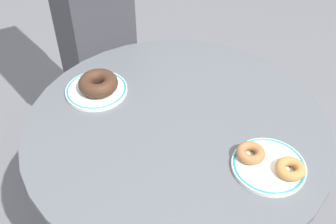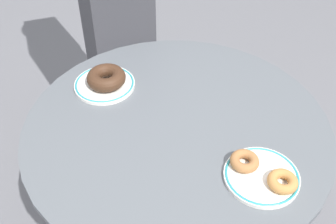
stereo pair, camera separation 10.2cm
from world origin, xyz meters
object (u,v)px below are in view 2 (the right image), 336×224
at_px(plate_left, 105,84).
at_px(plate_right, 262,176).
at_px(donut_old_fashioned, 283,181).
at_px(donut_cinnamon, 244,161).
at_px(cafe_table, 176,177).
at_px(donut_chocolate, 106,78).

relative_size(plate_left, plate_right, 1.01).
xyz_separation_m(donut_old_fashioned, donut_cinnamon, (-0.09, -0.00, 0.00)).
bearing_deg(cafe_table, donut_old_fashioned, -1.57).
distance_m(plate_left, donut_cinnamon, 0.47).
bearing_deg(donut_chocolate, cafe_table, 2.26).
bearing_deg(cafe_table, donut_cinnamon, -3.42).
bearing_deg(donut_old_fashioned, donut_chocolate, -179.84).
height_order(donut_chocolate, donut_cinnamon, donut_chocolate).
relative_size(donut_old_fashioned, donut_cinnamon, 1.00).
relative_size(plate_left, donut_old_fashioned, 2.56).
bearing_deg(donut_old_fashioned, plate_left, -179.54).
bearing_deg(plate_left, donut_chocolate, 22.18).
height_order(plate_left, donut_chocolate, donut_chocolate).
height_order(plate_left, donut_cinnamon, donut_cinnamon).
relative_size(cafe_table, plate_right, 4.63).
height_order(plate_right, donut_cinnamon, donut_cinnamon).
xyz_separation_m(cafe_table, donut_chocolate, (-0.25, -0.01, 0.25)).
bearing_deg(donut_cinnamon, donut_old_fashioned, 2.52).
relative_size(cafe_table, plate_left, 4.60).
distance_m(plate_right, donut_old_fashioned, 0.05).
bearing_deg(plate_right, donut_old_fashioned, 4.41).
bearing_deg(donut_old_fashioned, donut_cinnamon, -177.48).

